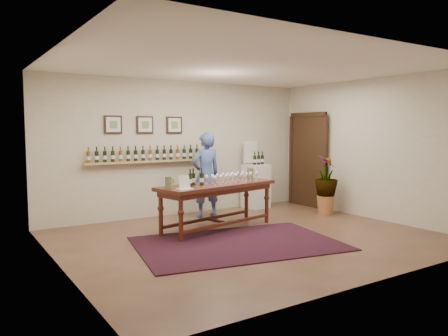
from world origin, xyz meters
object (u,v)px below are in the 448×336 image
tasting_table (217,190)px  display_pedestal (256,186)px  person (206,175)px  potted_plant (326,185)px

tasting_table → display_pedestal: bearing=24.0°
tasting_table → person: size_ratio=1.41×
tasting_table → person: bearing=58.1°
potted_plant → person: (-2.24, 1.16, 0.23)m
tasting_table → display_pedestal: size_ratio=2.45×
potted_plant → display_pedestal: bearing=117.0°
display_pedestal → person: bearing=-168.9°
potted_plant → person: bearing=152.6°
tasting_table → potted_plant: potted_plant is taller
display_pedestal → potted_plant: size_ratio=0.92×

